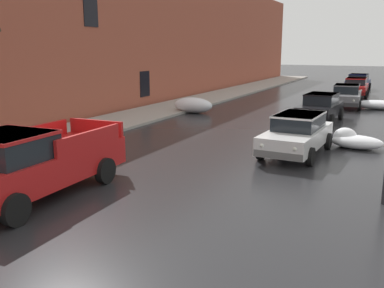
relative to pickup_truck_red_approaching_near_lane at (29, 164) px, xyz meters
name	(u,v)px	position (x,y,z in m)	size (l,w,h in m)	color
left_sidewalk_slab	(104,125)	(-4.71, 9.01, -0.82)	(3.39, 80.00, 0.12)	gray
brick_townhouse_facade	(63,28)	(-6.91, 9.00, 3.73)	(0.63, 80.00, 9.22)	#9E4C38
snow_bank_mid_block_left	(192,106)	(-2.74, 14.75, -0.46)	(2.35, 1.19, 0.89)	white
snow_bank_near_corner_right	(380,105)	(6.94, 21.07, -0.61)	(2.77, 1.25, 0.56)	white
snow_bank_far_right_pile	(353,140)	(6.62, 9.36, -0.60)	(1.87, 1.03, 0.73)	white
pickup_truck_red_approaching_near_lane	(29,164)	(0.00, 0.00, 0.00)	(2.38, 5.47, 1.76)	red
sedan_white_parked_kerbside_close	(297,133)	(4.92, 7.52, -0.13)	(1.98, 4.40, 1.42)	silver
sedan_black_parked_kerbside_mid	(320,107)	(4.43, 14.92, -0.13)	(1.99, 4.05, 1.42)	black
sedan_grey_parked_far_down_block	(346,95)	(4.92, 21.30, -0.13)	(2.10, 4.49, 1.42)	slate
sedan_red_queued_behind_truck	(356,87)	(4.81, 28.17, -0.13)	(1.96, 4.40, 1.42)	red
sedan_darkblue_at_far_intersection	(358,82)	(4.46, 33.76, -0.13)	(2.02, 4.15, 1.42)	navy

